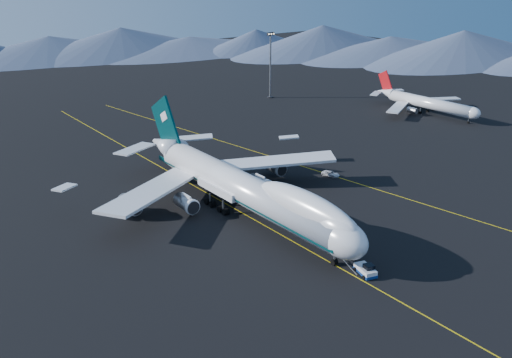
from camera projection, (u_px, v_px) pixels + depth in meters
ground at (244, 214)px, 117.88m from camera, size 500.00×500.00×0.00m
taxiway_line_main at (244, 214)px, 117.88m from camera, size 0.25×220.00×0.01m
taxiway_line_side at (318, 171)px, 142.20m from camera, size 28.08×198.09×0.01m
boeing_747 at (244, 188)px, 115.85m from camera, size 59.62×72.43×19.37m
pushback_tug at (365, 271)px, 94.99m from camera, size 3.37×4.79×1.90m
second_jet at (426, 103)px, 196.11m from camera, size 38.03×42.97×12.23m
service_van at (331, 174)px, 138.68m from camera, size 3.29×4.84×1.23m
floodlight_mast at (270, 65)px, 215.81m from camera, size 3.04×2.28×24.64m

